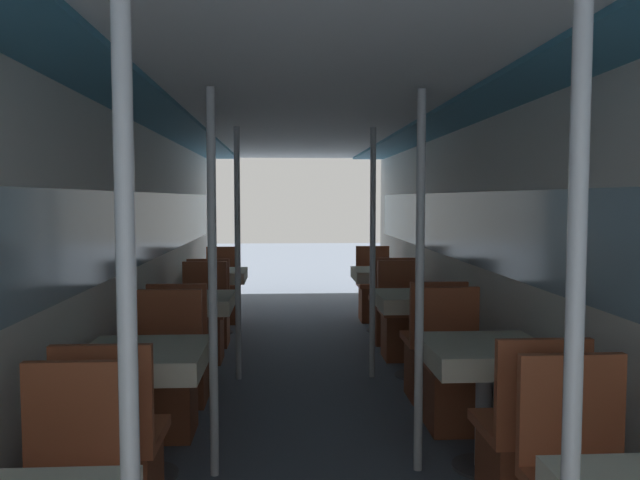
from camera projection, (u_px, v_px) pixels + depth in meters
The scene contains 27 objects.
wall_left at pixel (123, 259), 4.50m from camera, with size 0.05×10.06×2.10m.
wall_right at pixel (488, 257), 4.65m from camera, with size 0.05×10.06×2.10m.
ceiling_panel at pixel (308, 111), 4.50m from camera, with size 2.68×10.06×0.07m.
support_pole_left_0 at pixel (129, 387), 1.54m from camera, with size 0.05×0.05×2.10m.
dining_table_left_1 at pixel (144, 367), 3.35m from camera, with size 0.65×0.65×0.71m.
chair_left_near_1 at pixel (115, 473), 2.77m from camera, with size 0.42×0.42×0.91m.
chair_left_far_1 at pixel (166, 389), 3.98m from camera, with size 0.42×0.42×0.91m.
support_pole_left_1 at pixel (213, 285), 3.35m from camera, with size 0.05×0.05×2.10m.
dining_table_left_2 at pixel (193, 308), 5.16m from camera, with size 0.65×0.65×0.71m.
chair_left_near_2 at pixel (182, 365), 4.58m from camera, with size 0.42×0.42×0.91m.
chair_left_far_2 at pixel (203, 330), 5.79m from camera, with size 0.42×0.42×0.91m.
support_pole_left_2 at pixel (238, 254), 5.16m from camera, with size 0.05×0.05×2.10m.
dining_table_left_3 at pixel (217, 279), 6.97m from camera, with size 0.65×0.65×0.71m.
chair_left_near_3 at pixel (211, 317), 6.39m from camera, with size 0.42×0.42×0.91m.
chair_left_far_3 at pixel (222, 298), 7.60m from camera, with size 0.42×0.42×0.91m.
support_pole_right_0 at pixel (573, 379), 1.60m from camera, with size 0.05×0.05×2.10m.
dining_table_right_1 at pixel (485, 361), 3.46m from camera, with size 0.65×0.65×0.71m.
chair_right_near_1 at pixel (526, 463), 2.87m from camera, with size 0.42×0.42×0.91m.
chair_right_far_1 at pixel (454, 384), 4.09m from camera, with size 0.42×0.42×0.91m.
support_pole_right_1 at pixel (420, 283), 3.41m from camera, with size 0.05×0.05×2.10m.
dining_table_right_2 at pixel (416, 305), 5.27m from camera, with size 0.65×0.65×0.71m.
chair_right_near_2 at pixel (433, 361), 4.68m from camera, with size 0.42×0.42×0.91m.
chair_right_far_2 at pixel (402, 327), 5.90m from camera, with size 0.42×0.42×0.91m.
support_pole_right_2 at pixel (373, 254), 5.22m from camera, with size 0.05×0.05×2.10m.
dining_table_right_3 at pixel (382, 278), 7.08m from camera, with size 0.65×0.65×0.71m.
chair_right_near_3 at pixel (391, 315), 6.49m from camera, with size 0.42×0.42×0.91m.
chair_right_far_3 at pixel (374, 297), 7.71m from camera, with size 0.42×0.42×0.91m.
Camera 1 is at (-0.18, -0.92, 1.51)m, focal length 35.00 mm.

